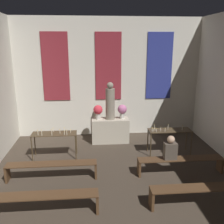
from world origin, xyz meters
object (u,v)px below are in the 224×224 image
object	(u,v)px
statue	(110,102)
pew_back_right	(180,162)
flower_vase_right	(122,110)
pew_third_right	(203,191)
flower_vase_left	(98,111)
pew_third_left	(42,200)
person_seated	(170,149)
candle_rack_left	(54,136)
pew_back_left	(52,167)
candle_rack_right	(169,133)
altar	(110,130)

from	to	relation	value
statue	pew_back_right	size ratio (longest dim) A/B	0.56
pew_back_right	statue	bearing A→B (deg)	125.00
flower_vase_right	pew_third_right	size ratio (longest dim) A/B	0.22
statue	pew_back_right	distance (m)	3.43
flower_vase_left	pew_third_left	distance (m)	4.46
pew_third_left	person_seated	bearing A→B (deg)	24.20
pew_third_left	flower_vase_right	bearing A→B (deg)	60.94
candle_rack_left	pew_back_left	world-z (taller)	candle_rack_left
flower_vase_right	person_seated	bearing A→B (deg)	-68.14
flower_vase_left	candle_rack_right	size ratio (longest dim) A/B	0.38
flower_vase_left	pew_third_right	distance (m)	4.82
pew_back_left	person_seated	distance (m)	3.38
pew_third_right	person_seated	xyz separation A→B (m)	(-0.33, 1.51, 0.43)
statue	person_seated	bearing A→B (deg)	-60.10
flower_vase_right	pew_back_right	xyz separation A→B (m)	(1.39, -2.63, -0.90)
flower_vase_right	pew_back_left	xyz separation A→B (m)	(-2.30, -2.63, -0.90)
pew_third_left	candle_rack_right	bearing A→B (deg)	37.57
pew_back_left	pew_back_right	xyz separation A→B (m)	(3.69, 0.00, 0.00)
statue	pew_third_left	size ratio (longest dim) A/B	0.56
pew_back_right	person_seated	xyz separation A→B (m)	(-0.33, 0.00, 0.43)
pew_third_right	person_seated	distance (m)	1.60
altar	candle_rack_right	size ratio (longest dim) A/B	0.97
flower_vase_right	pew_back_right	bearing A→B (deg)	-62.24
person_seated	candle_rack_left	bearing A→B (deg)	158.01
altar	flower_vase_right	xyz separation A→B (m)	(0.46, 0.00, 0.80)
pew_third_left	pew_back_left	world-z (taller)	same
flower_vase_left	statue	bearing A→B (deg)	-0.00
statue	candle_rack_left	world-z (taller)	statue
flower_vase_right	candle_rack_right	world-z (taller)	flower_vase_right
candle_rack_left	pew_third_left	bearing A→B (deg)	-88.14
altar	pew_back_left	world-z (taller)	altar
pew_third_right	statue	bearing A→B (deg)	114.00
flower_vase_left	candle_rack_left	distance (m)	1.99
altar	pew_back_left	distance (m)	3.21
statue	altar	bearing A→B (deg)	90.00
flower_vase_right	person_seated	size ratio (longest dim) A/B	0.78
altar	pew_third_left	distance (m)	4.53
flower_vase_right	pew_back_left	distance (m)	3.61
altar	pew_back_left	xyz separation A→B (m)	(-1.84, -2.63, -0.10)
altar	flower_vase_right	world-z (taller)	flower_vase_right
candle_rack_left	pew_back_right	distance (m)	4.05
candle_rack_left	statue	bearing A→B (deg)	32.60
candle_rack_left	pew_back_right	bearing A→B (deg)	-20.23
altar	person_seated	size ratio (longest dim) A/B	2.01
statue	candle_rack_right	size ratio (longest dim) A/B	0.97
altar	candle_rack_left	size ratio (longest dim) A/B	0.97
flower_vase_left	flower_vase_right	distance (m)	0.92
pew_back_right	flower_vase_left	bearing A→B (deg)	131.16
altar	flower_vase_right	size ratio (longest dim) A/B	2.57
flower_vase_left	pew_back_left	xyz separation A→B (m)	(-1.39, -2.63, -0.90)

